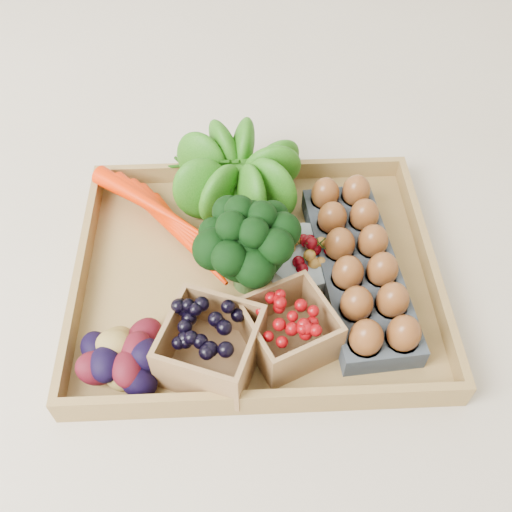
{
  "coord_description": "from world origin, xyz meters",
  "views": [
    {
      "loc": [
        -0.02,
        -0.54,
        0.73
      ],
      "look_at": [
        0.0,
        0.0,
        0.06
      ],
      "focal_mm": 40.0,
      "sensor_mm": 36.0,
      "label": 1
    }
  ],
  "objects_px": {
    "broccoli": "(247,259)",
    "egg_carton": "(358,270)",
    "tray": "(256,277)",
    "cherry_bowl": "(306,260)"
  },
  "relations": [
    {
      "from": "broccoli",
      "to": "egg_carton",
      "type": "height_order",
      "value": "broccoli"
    },
    {
      "from": "broccoli",
      "to": "tray",
      "type": "bearing_deg",
      "value": 50.09
    },
    {
      "from": "broccoli",
      "to": "cherry_bowl",
      "type": "distance_m",
      "value": 0.11
    },
    {
      "from": "tray",
      "to": "egg_carton",
      "type": "height_order",
      "value": "egg_carton"
    },
    {
      "from": "broccoli",
      "to": "egg_carton",
      "type": "relative_size",
      "value": 0.46
    },
    {
      "from": "cherry_bowl",
      "to": "egg_carton",
      "type": "xyz_separation_m",
      "value": [
        0.08,
        -0.03,
        0.0
      ]
    },
    {
      "from": "tray",
      "to": "broccoli",
      "type": "distance_m",
      "value": 0.07
    },
    {
      "from": "tray",
      "to": "cherry_bowl",
      "type": "bearing_deg",
      "value": 9.0
    },
    {
      "from": "tray",
      "to": "egg_carton",
      "type": "xyz_separation_m",
      "value": [
        0.16,
        -0.01,
        0.03
      ]
    },
    {
      "from": "cherry_bowl",
      "to": "egg_carton",
      "type": "distance_m",
      "value": 0.08
    }
  ]
}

